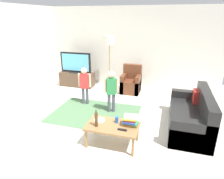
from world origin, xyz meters
TOP-DOWN VIEW (x-y plane):
  - ground at (0.00, 0.00)m, footprint 7.80×7.80m
  - wall_back at (0.00, 3.00)m, footprint 6.00×0.12m
  - area_rug at (-0.42, 0.44)m, footprint 2.20×1.60m
  - tv_stand at (-1.81, 2.30)m, footprint 1.20×0.44m
  - tv at (-1.81, 2.28)m, footprint 1.10×0.28m
  - couch at (1.92, 0.38)m, footprint 0.80×1.80m
  - armchair at (0.17, 2.26)m, footprint 0.60×0.60m
  - floor_lamp at (-0.64, 2.45)m, footprint 0.36×0.36m
  - child_near_tv at (-0.90, 0.94)m, footprint 0.35×0.17m
  - child_center at (-0.04, 0.67)m, footprint 0.35×0.20m
  - coffee_table at (0.39, -0.67)m, footprint 1.00×0.60m
  - book_stack at (0.71, -0.57)m, footprint 0.30×0.23m
  - bottle at (0.11, -0.79)m, footprint 0.06×0.06m
  - tv_remote at (0.61, -0.79)m, footprint 0.17×0.06m
  - soda_can at (0.44, -0.55)m, footprint 0.07×0.07m
  - plate at (0.09, -0.57)m, footprint 0.22×0.22m

SIDE VIEW (x-z plane):
  - ground at x=0.00m, z-range 0.00..0.00m
  - area_rug at x=-0.42m, z-range 0.00..0.01m
  - tv_stand at x=-1.81m, z-range -0.01..0.49m
  - couch at x=1.92m, z-range -0.14..0.72m
  - armchair at x=0.17m, z-range -0.15..0.75m
  - coffee_table at x=0.39m, z-range 0.16..0.58m
  - plate at x=0.09m, z-range 0.42..0.44m
  - tv_remote at x=0.61m, z-range 0.42..0.44m
  - soda_can at x=0.44m, z-range 0.42..0.54m
  - book_stack at x=0.71m, z-range 0.42..0.62m
  - bottle at x=0.11m, z-range 0.40..0.73m
  - child_near_tv at x=-0.90m, z-range 0.11..1.17m
  - child_center at x=-0.04m, z-range 0.11..1.21m
  - tv at x=-1.81m, z-range 0.49..1.20m
  - wall_back at x=0.00m, z-range 0.00..2.70m
  - floor_lamp at x=-0.64m, z-range 0.65..2.43m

